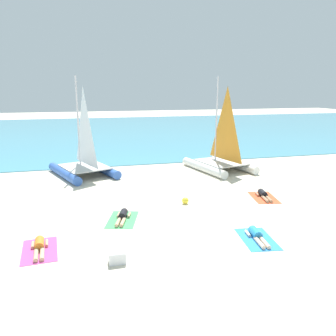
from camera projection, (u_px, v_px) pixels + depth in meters
name	position (u px, v px, depth m)	size (l,w,h in m)	color
ground_plane	(149.00, 170.00, 22.31)	(120.00, 120.00, 0.00)	beige
ocean_water	(114.00, 131.00, 42.48)	(120.00, 40.00, 0.05)	#4C9EB7
sailboat_white	(220.00, 157.00, 21.98)	(3.80, 5.07, 5.95)	white
sailboat_blue	(84.00, 161.00, 20.65)	(4.29, 5.28, 5.95)	blue
towel_leftmost	(40.00, 250.00, 11.15)	(1.10, 1.90, 0.01)	#D84C99
sunbather_leftmost	(39.00, 246.00, 11.18)	(0.57, 1.57, 0.30)	orange
towel_center_left	(122.00, 220.00, 13.78)	(1.10, 1.90, 0.01)	#4CB266
sunbather_center_left	(123.00, 216.00, 13.81)	(0.83, 1.54, 0.30)	black
towel_center_right	(257.00, 239.00, 11.99)	(1.10, 1.90, 0.01)	#338CD8
sunbather_center_right	(257.00, 235.00, 12.03)	(0.63, 1.57, 0.30)	#268CCC
towel_rightmost	(264.00, 198.00, 16.56)	(1.10, 1.90, 0.01)	#EA5933
sunbather_rightmost	(263.00, 195.00, 16.59)	(0.71, 1.56, 0.30)	black
beach_ball	(185.00, 201.00, 15.64)	(0.31, 0.31, 0.31)	yellow
cooler_box	(117.00, 257.00, 10.32)	(0.50, 0.36, 0.36)	white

